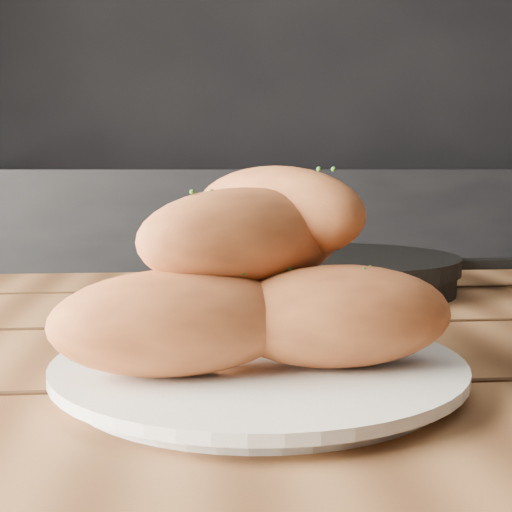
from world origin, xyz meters
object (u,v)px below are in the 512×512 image
Objects in this scene: plate at (258,369)px; bread_rolls at (256,277)px; table at (268,457)px; skillet at (342,272)px.

bread_rolls is (-0.00, 0.00, 0.07)m from plate.
skillet is at bearing 66.60° from table.
plate is 0.07m from bread_rolls.
table is 3.44× the size of skillet.
plate is 1.05× the size of bread_rolls.
plate is 0.69× the size of skillet.
skillet is at bearing 69.04° from bread_rolls.
table is at bearing -113.40° from skillet.
plate is at bearing -100.45° from table.
bread_rolls is at bearing 117.07° from plate.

